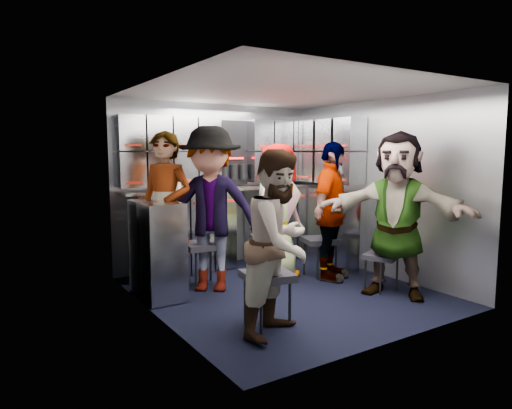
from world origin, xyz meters
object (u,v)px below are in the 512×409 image
jump_seat_center (269,240)px  jump_seat_mid_left (203,248)px  attendant_arc_b (210,209)px  attendant_arc_c (277,211)px  attendant_arc_a (280,243)px  attendant_standing (166,212)px  attendant_arc_d (331,211)px  jump_seat_mid_right (320,242)px  jump_seat_near_left (267,278)px  jump_seat_near_right (382,258)px  attendant_arc_e (397,214)px

jump_seat_center → jump_seat_mid_left: bearing=-179.0°
jump_seat_mid_left → attendant_arc_b: 0.48m
attendant_arc_c → attendant_arc_a: bearing=-141.6°
attendant_standing → attendant_arc_d: (1.77, -0.62, -0.05)m
attendant_arc_a → jump_seat_mid_right: bearing=12.8°
jump_seat_near_left → jump_seat_center: (0.94, 1.37, 0.00)m
attendant_standing → attendant_arc_a: attendant_standing is taller
jump_seat_near_left → attendant_arc_a: bearing=-90.0°
attendant_arc_b → jump_seat_near_right: bearing=4.4°
jump_seat_near_left → jump_seat_mid_right: bearing=34.4°
attendant_standing → attendant_arc_e: attendant_standing is taller
jump_seat_near_left → attendant_standing: 1.52m
attendant_arc_c → attendant_arc_d: bearing=-56.9°
jump_seat_mid_right → attendant_arc_e: (0.17, -0.99, 0.44)m
attendant_standing → attendant_arc_c: (1.29, -0.22, -0.06)m
jump_seat_mid_right → attendant_arc_b: (-1.36, 0.20, 0.47)m
jump_seat_near_right → attendant_arc_d: size_ratio=0.28×
jump_seat_mid_left → attendant_arc_e: attendant_arc_e is taller
jump_seat_near_right → attendant_arc_a: bearing=-167.7°
jump_seat_near_left → attendant_arc_b: 1.27m
attendant_arc_a → attendant_arc_e: size_ratio=0.89×
jump_seat_center → attendant_arc_a: (-0.94, -1.55, 0.34)m
attendant_standing → attendant_arc_a: bearing=-20.3°
attendant_arc_d → attendant_arc_e: (0.17, -0.81, 0.05)m
jump_seat_mid_left → jump_seat_near_right: (1.53, -1.19, -0.07)m
attendant_arc_a → attendant_arc_b: size_ratio=0.86×
jump_seat_mid_left → attendant_standing: bearing=172.2°
attendant_arc_b → attendant_arc_c: attendant_arc_b is taller
jump_seat_mid_left → attendant_standing: 0.59m
jump_seat_mid_right → attendant_arc_c: attendant_arc_c is taller
jump_seat_mid_right → jump_seat_near_right: bearing=-78.2°
jump_seat_mid_right → attendant_arc_e: size_ratio=0.29×
attendant_standing → attendant_arc_d: size_ratio=1.06×
jump_seat_mid_right → jump_seat_center: bearing=140.2°
attendant_arc_a → attendant_arc_b: (0.06, 1.36, 0.12)m
attendant_arc_b → attendant_arc_d: size_ratio=1.10×
jump_seat_near_right → attendant_standing: (-1.94, 1.25, 0.50)m
jump_seat_near_right → jump_seat_mid_right: bearing=101.8°
jump_seat_mid_left → jump_seat_center: size_ratio=0.96×
jump_seat_center → jump_seat_near_right: size_ratio=1.14×
attendant_arc_c → jump_seat_mid_left: bearing=152.4°
attendant_arc_d → attendant_arc_e: size_ratio=0.94×
jump_seat_mid_left → jump_seat_near_right: jump_seat_mid_left is taller
attendant_arc_e → attendant_arc_c: bearing=179.1°
jump_seat_near_right → attendant_arc_c: 1.29m
jump_seat_near_left → attendant_arc_e: 1.65m
jump_seat_near_left → attendant_arc_b: (0.06, 1.18, 0.46)m
attendant_standing → jump_seat_near_right: bearing=24.6°
attendant_arc_b → attendant_arc_e: 1.94m
jump_seat_mid_right → jump_seat_near_right: jump_seat_mid_right is taller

